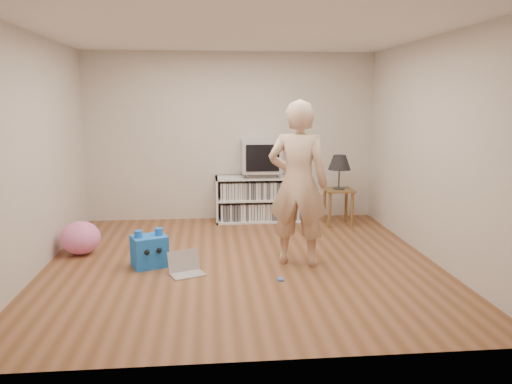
{
  "coord_description": "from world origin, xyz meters",
  "views": [
    {
      "loc": [
        -0.37,
        -5.58,
        1.88
      ],
      "look_at": [
        0.21,
        0.4,
        0.76
      ],
      "focal_mm": 35.0,
      "sensor_mm": 36.0,
      "label": 1
    }
  ],
  "objects_px": {
    "media_unit": "(261,199)",
    "laptop": "(186,268)",
    "plush_blue": "(149,251)",
    "side_table": "(338,198)",
    "person": "(298,184)",
    "plush_pink": "(80,238)",
    "dvd_deck": "(261,174)",
    "crt_tv": "(261,156)",
    "table_lamp": "(339,163)"
  },
  "relations": [
    {
      "from": "media_unit",
      "to": "laptop",
      "type": "xyz_separation_m",
      "value": [
        -1.07,
        -2.35,
        -0.28
      ]
    },
    {
      "from": "plush_blue",
      "to": "side_table",
      "type": "bearing_deg",
      "value": 10.89
    },
    {
      "from": "side_table",
      "to": "media_unit",
      "type": "bearing_deg",
      "value": 161.35
    },
    {
      "from": "media_unit",
      "to": "person",
      "type": "height_order",
      "value": "person"
    },
    {
      "from": "plush_blue",
      "to": "plush_pink",
      "type": "bearing_deg",
      "value": 126.58
    },
    {
      "from": "dvd_deck",
      "to": "side_table",
      "type": "xyz_separation_m",
      "value": [
        1.14,
        -0.37,
        -0.32
      ]
    },
    {
      "from": "media_unit",
      "to": "side_table",
      "type": "bearing_deg",
      "value": -18.65
    },
    {
      "from": "crt_tv",
      "to": "plush_pink",
      "type": "bearing_deg",
      "value": -147.88
    },
    {
      "from": "laptop",
      "to": "media_unit",
      "type": "bearing_deg",
      "value": 44.07
    },
    {
      "from": "table_lamp",
      "to": "side_table",
      "type": "bearing_deg",
      "value": 0.0
    },
    {
      "from": "plush_blue",
      "to": "laptop",
      "type": "bearing_deg",
      "value": -55.89
    },
    {
      "from": "dvd_deck",
      "to": "table_lamp",
      "type": "relative_size",
      "value": 0.87
    },
    {
      "from": "crt_tv",
      "to": "plush_blue",
      "type": "bearing_deg",
      "value": -125.99
    },
    {
      "from": "crt_tv",
      "to": "side_table",
      "type": "xyz_separation_m",
      "value": [
        1.14,
        -0.37,
        -0.6
      ]
    },
    {
      "from": "dvd_deck",
      "to": "side_table",
      "type": "height_order",
      "value": "dvd_deck"
    },
    {
      "from": "crt_tv",
      "to": "laptop",
      "type": "distance_m",
      "value": 2.74
    },
    {
      "from": "crt_tv",
      "to": "table_lamp",
      "type": "relative_size",
      "value": 1.17
    },
    {
      "from": "laptop",
      "to": "plush_pink",
      "type": "height_order",
      "value": "plush_pink"
    },
    {
      "from": "dvd_deck",
      "to": "plush_blue",
      "type": "xyz_separation_m",
      "value": [
        -1.49,
        -2.06,
        -0.55
      ]
    },
    {
      "from": "media_unit",
      "to": "laptop",
      "type": "bearing_deg",
      "value": -114.52
    },
    {
      "from": "plush_blue",
      "to": "media_unit",
      "type": "bearing_deg",
      "value": 32.51
    },
    {
      "from": "side_table",
      "to": "plush_pink",
      "type": "relative_size",
      "value": 1.14
    },
    {
      "from": "table_lamp",
      "to": "person",
      "type": "relative_size",
      "value": 0.27
    },
    {
      "from": "dvd_deck",
      "to": "side_table",
      "type": "relative_size",
      "value": 0.82
    },
    {
      "from": "dvd_deck",
      "to": "table_lamp",
      "type": "height_order",
      "value": "table_lamp"
    },
    {
      "from": "dvd_deck",
      "to": "plush_pink",
      "type": "distance_m",
      "value": 2.87
    },
    {
      "from": "side_table",
      "to": "plush_pink",
      "type": "distance_m",
      "value": 3.71
    },
    {
      "from": "crt_tv",
      "to": "plush_blue",
      "type": "relative_size",
      "value": 1.31
    },
    {
      "from": "crt_tv",
      "to": "laptop",
      "type": "bearing_deg",
      "value": -114.7
    },
    {
      "from": "person",
      "to": "crt_tv",
      "type": "bearing_deg",
      "value": -65.65
    },
    {
      "from": "laptop",
      "to": "person",
      "type": "bearing_deg",
      "value": -11.52
    },
    {
      "from": "person",
      "to": "table_lamp",
      "type": "bearing_deg",
      "value": -99.4
    },
    {
      "from": "laptop",
      "to": "plush_pink",
      "type": "bearing_deg",
      "value": 126.13
    },
    {
      "from": "crt_tv",
      "to": "person",
      "type": "bearing_deg",
      "value": -84.63
    },
    {
      "from": "plush_pink",
      "to": "dvd_deck",
      "type": "bearing_deg",
      "value": 32.18
    },
    {
      "from": "dvd_deck",
      "to": "side_table",
      "type": "distance_m",
      "value": 1.24
    },
    {
      "from": "table_lamp",
      "to": "laptop",
      "type": "distance_m",
      "value": 3.09
    },
    {
      "from": "crt_tv",
      "to": "laptop",
      "type": "xyz_separation_m",
      "value": [
        -1.07,
        -2.34,
        -0.95
      ]
    },
    {
      "from": "person",
      "to": "side_table",
      "type": "bearing_deg",
      "value": -99.4
    },
    {
      "from": "crt_tv",
      "to": "plush_pink",
      "type": "xyz_separation_m",
      "value": [
        -2.39,
        -1.5,
        -0.82
      ]
    },
    {
      "from": "plush_blue",
      "to": "plush_pink",
      "type": "height_order",
      "value": "plush_blue"
    },
    {
      "from": "side_table",
      "to": "table_lamp",
      "type": "bearing_deg",
      "value": 180.0
    },
    {
      "from": "table_lamp",
      "to": "laptop",
      "type": "bearing_deg",
      "value": -138.39
    },
    {
      "from": "plush_blue",
      "to": "person",
      "type": "bearing_deg",
      "value": -23.81
    },
    {
      "from": "table_lamp",
      "to": "laptop",
      "type": "height_order",
      "value": "table_lamp"
    },
    {
      "from": "person",
      "to": "plush_pink",
      "type": "xyz_separation_m",
      "value": [
        -2.59,
        0.61,
        -0.73
      ]
    },
    {
      "from": "side_table",
      "to": "table_lamp",
      "type": "height_order",
      "value": "table_lamp"
    },
    {
      "from": "side_table",
      "to": "laptop",
      "type": "height_order",
      "value": "side_table"
    },
    {
      "from": "table_lamp",
      "to": "plush_pink",
      "type": "bearing_deg",
      "value": -162.21
    },
    {
      "from": "laptop",
      "to": "side_table",
      "type": "bearing_deg",
      "value": 20.21
    }
  ]
}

